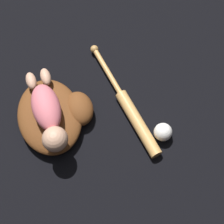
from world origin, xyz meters
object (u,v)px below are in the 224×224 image
baby_figure (48,114)px  baseball_bat (131,112)px  baseball_glove (55,115)px  baseball (163,132)px

baby_figure → baseball_bat: baby_figure is taller
baby_figure → baseball_bat: bearing=84.9°
baseball_bat → baby_figure: bearing=-95.1°
baseball_glove → baseball: (0.17, 0.38, -0.01)m
baseball_bat → baseball: (0.11, 0.09, 0.01)m
baseball_bat → baseball_glove: bearing=-100.5°
baseball_glove → baby_figure: size_ratio=0.93×
baseball_bat → baseball: baseball is taller
baseball → baseball_glove: bearing=-113.7°
baby_figure → baseball_glove: bearing=146.5°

